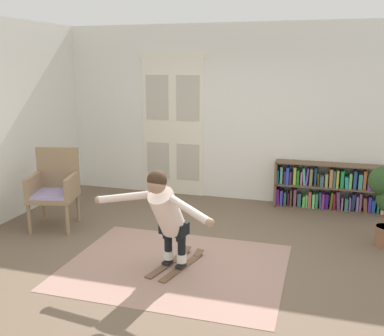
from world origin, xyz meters
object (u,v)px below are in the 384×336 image
object	(u,v)px
wicker_chair	(55,186)
person_skier	(166,211)
bookshelf	(329,188)
skis_pair	(177,264)

from	to	relation	value
wicker_chair	person_skier	xyz separation A→B (m)	(2.00, -0.95, 0.14)
bookshelf	person_skier	xyz separation A→B (m)	(-1.72, -2.81, 0.37)
skis_pair	person_skier	bearing A→B (deg)	-104.31
skis_pair	wicker_chair	bearing A→B (deg)	159.90
bookshelf	person_skier	world-z (taller)	person_skier
wicker_chair	person_skier	world-z (taller)	person_skier
skis_pair	person_skier	xyz separation A→B (m)	(-0.05, -0.20, 0.70)
person_skier	wicker_chair	bearing A→B (deg)	154.62
bookshelf	skis_pair	bearing A→B (deg)	-122.55
bookshelf	person_skier	size ratio (longest dim) A/B	1.20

